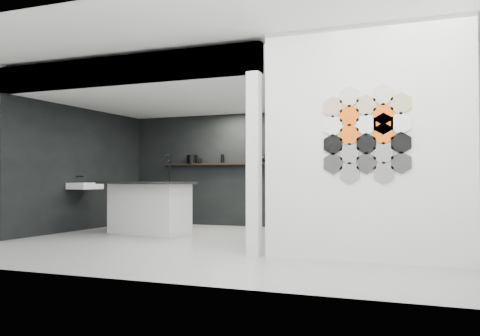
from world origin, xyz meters
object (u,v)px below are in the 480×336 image
at_px(kettle, 265,159).
at_px(glass_bowl, 291,159).
at_px(partition_panel, 365,143).
at_px(kitchen_island, 149,207).
at_px(glass_vase, 291,159).
at_px(bottle_dark, 222,159).
at_px(stockpot, 192,159).
at_px(utensil_cup, 200,161).
at_px(wall_basin, 85,186).

xyz_separation_m(kettle, glass_bowl, (0.55, 0.00, -0.02)).
height_order(partition_panel, kitchen_island, partition_panel).
xyz_separation_m(glass_vase, bottle_dark, (-1.49, 0.00, 0.02)).
distance_m(stockpot, bottle_dark, 0.72).
distance_m(partition_panel, glass_bowl, 4.39).
bearing_deg(stockpot, kitchen_island, -84.18).
xyz_separation_m(stockpot, bottle_dark, (0.72, 0.00, -0.00)).
xyz_separation_m(glass_bowl, bottle_dark, (-1.49, 0.00, 0.03)).
xyz_separation_m(glass_bowl, utensil_cup, (-2.02, 0.00, -0.00)).
relative_size(wall_basin, stockpot, 2.76).
relative_size(stockpot, utensil_cup, 2.14).
height_order(wall_basin, bottle_dark, bottle_dark).
height_order(kettle, glass_bowl, kettle).
bearing_deg(wall_basin, utensil_cup, 56.38).
bearing_deg(glass_vase, bottle_dark, 180.00).
relative_size(kettle, glass_bowl, 1.19).
bearing_deg(glass_bowl, wall_basin, -148.65).
height_order(glass_vase, bottle_dark, bottle_dark).
distance_m(stockpot, kettle, 1.66).
height_order(wall_basin, stockpot, stockpot).
xyz_separation_m(wall_basin, bottle_dark, (1.90, 2.07, 0.56)).
distance_m(kitchen_island, bottle_dark, 2.33).
height_order(stockpot, glass_bowl, stockpot).
bearing_deg(partition_panel, glass_vase, 118.23).
relative_size(stockpot, glass_bowl, 1.41).
bearing_deg(kettle, bottle_dark, -162.35).
distance_m(kettle, glass_vase, 0.55).
height_order(partition_panel, bottle_dark, partition_panel).
relative_size(wall_basin, bottle_dark, 3.37).
bearing_deg(kitchen_island, stockpot, 110.12).
height_order(glass_bowl, bottle_dark, bottle_dark).
bearing_deg(stockpot, bottle_dark, 0.00).
xyz_separation_m(kettle, utensil_cup, (-1.47, 0.00, -0.03)).
xyz_separation_m(partition_panel, stockpot, (-4.29, 3.87, 0.01)).
distance_m(bottle_dark, utensil_cup, 0.53).
bearing_deg(kitchen_island, glass_bowl, 60.43).
relative_size(stockpot, kettle, 1.19).
bearing_deg(wall_basin, kettle, 36.01).
distance_m(wall_basin, glass_vase, 4.01).
relative_size(kettle, bottle_dark, 1.03).
bearing_deg(kitchen_island, partition_panel, -9.36).
bearing_deg(glass_bowl, kitchen_island, -133.87).
height_order(kitchen_island, bottle_dark, bottle_dark).
height_order(glass_vase, utensil_cup, glass_vase).
relative_size(stockpot, glass_vase, 1.69).
distance_m(glass_bowl, utensil_cup, 2.02).
height_order(wall_basin, glass_bowl, glass_bowl).
height_order(wall_basin, glass_vase, glass_vase).
xyz_separation_m(wall_basin, kitchen_island, (1.39, -0.01, -0.37)).
bearing_deg(kettle, stockpot, -162.35).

